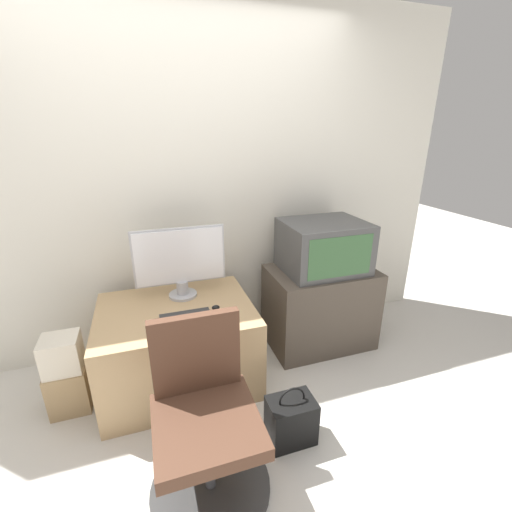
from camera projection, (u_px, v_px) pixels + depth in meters
ground_plane at (233, 470)px, 1.81m from camera, size 12.00×12.00×0.00m
wall_back at (184, 186)px, 2.54m from camera, size 4.40×0.05×2.60m
desk at (179, 345)px, 2.38m from camera, size 1.02×0.79×0.58m
side_stand at (319, 307)px, 2.81m from camera, size 0.83×0.54×0.65m
main_monitor at (180, 261)px, 2.36m from camera, size 0.63×0.20×0.50m
keyboard at (185, 316)px, 2.17m from camera, size 0.32×0.12×0.01m
mouse at (216, 308)px, 2.26m from camera, size 0.05×0.04×0.03m
crt_tv at (323, 246)px, 2.63m from camera, size 0.62×0.51×0.39m
office_chair at (205, 426)px, 1.64m from camera, size 0.59×0.59×0.88m
cardboard_box_lower at (70, 388)px, 2.18m from camera, size 0.24×0.22×0.30m
cardboard_box_upper at (62, 354)px, 2.08m from camera, size 0.22×0.20×0.22m
handbag at (291, 420)px, 1.95m from camera, size 0.26×0.19×0.37m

